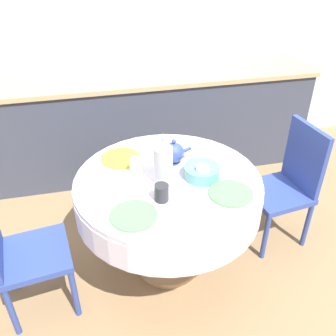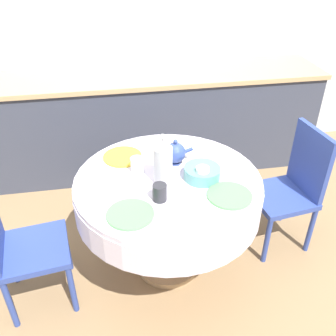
# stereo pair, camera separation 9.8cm
# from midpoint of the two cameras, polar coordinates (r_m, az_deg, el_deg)

# --- Properties ---
(ground_plane) EXTENTS (12.00, 12.00, 0.00)m
(ground_plane) POSITION_cam_midpoint_polar(r_m,az_deg,el_deg) (2.75, -1.06, -14.45)
(ground_plane) COLOR #8E704C
(wall_back) EXTENTS (7.00, 0.05, 2.60)m
(wall_back) POSITION_cam_midpoint_polar(r_m,az_deg,el_deg) (3.58, -7.34, 21.32)
(wall_back) COLOR silver
(wall_back) RESTS_ON ground_plane
(kitchen_counter) EXTENTS (3.24, 0.64, 0.93)m
(kitchen_counter) POSITION_cam_midpoint_polar(r_m,az_deg,el_deg) (3.54, -5.74, 6.92)
(kitchen_counter) COLOR #383D4C
(kitchen_counter) RESTS_ON ground_plane
(dining_table) EXTENTS (1.15, 1.15, 0.74)m
(dining_table) POSITION_cam_midpoint_polar(r_m,az_deg,el_deg) (2.33, -1.21, -4.31)
(dining_table) COLOR tan
(dining_table) RESTS_ON ground_plane
(chair_left) EXTENTS (0.45, 0.45, 0.91)m
(chair_left) POSITION_cam_midpoint_polar(r_m,az_deg,el_deg) (2.78, 16.90, -1.90)
(chair_left) COLOR #2D428E
(chair_left) RESTS_ON ground_plane
(chair_right) EXTENTS (0.45, 0.45, 0.91)m
(chair_right) POSITION_cam_midpoint_polar(r_m,az_deg,el_deg) (2.34, -23.21, -11.16)
(chair_right) COLOR #2D428E
(chair_right) RESTS_ON ground_plane
(plate_near_left) EXTENTS (0.25, 0.25, 0.01)m
(plate_near_left) POSITION_cam_midpoint_polar(r_m,az_deg,el_deg) (1.99, -6.69, -7.22)
(plate_near_left) COLOR #5BA85B
(plate_near_left) RESTS_ON dining_table
(cup_near_left) EXTENTS (0.08, 0.08, 0.10)m
(cup_near_left) POSITION_cam_midpoint_polar(r_m,az_deg,el_deg) (2.06, -2.35, -3.81)
(cup_near_left) COLOR #28282D
(cup_near_left) RESTS_ON dining_table
(plate_near_right) EXTENTS (0.25, 0.25, 0.01)m
(plate_near_right) POSITION_cam_midpoint_polar(r_m,az_deg,el_deg) (2.15, 8.24, -3.88)
(plate_near_right) COLOR #5BA85B
(plate_near_right) RESTS_ON dining_table
(cup_near_right) EXTENTS (0.08, 0.08, 0.10)m
(cup_near_right) POSITION_cam_midpoint_polar(r_m,az_deg,el_deg) (2.22, 4.00, -0.90)
(cup_near_right) COLOR white
(cup_near_right) RESTS_ON dining_table
(plate_far_left) EXTENTS (0.25, 0.25, 0.01)m
(plate_far_left) POSITION_cam_midpoint_polar(r_m,az_deg,el_deg) (2.47, -8.41, 1.51)
(plate_far_left) COLOR yellow
(plate_far_left) RESTS_ON dining_table
(cup_far_left) EXTENTS (0.08, 0.08, 0.10)m
(cup_far_left) POSITION_cam_midpoint_polar(r_m,az_deg,el_deg) (2.29, -6.05, 0.29)
(cup_far_left) COLOR white
(cup_far_left) RESTS_ON dining_table
(plate_far_right) EXTENTS (0.25, 0.25, 0.01)m
(plate_far_right) POSITION_cam_midpoint_polar(r_m,az_deg,el_deg) (2.53, 3.31, 2.78)
(plate_far_right) COLOR white
(plate_far_right) RESTS_ON dining_table
(cup_far_right) EXTENTS (0.08, 0.08, 0.10)m
(cup_far_right) POSITION_cam_midpoint_polar(r_m,az_deg,el_deg) (2.39, -0.14, 2.02)
(cup_far_right) COLOR #28282D
(cup_far_right) RESTS_ON dining_table
(coffee_carafe) EXTENTS (0.11, 0.11, 0.32)m
(coffee_carafe) POSITION_cam_midpoint_polar(r_m,az_deg,el_deg) (2.15, -2.04, 0.93)
(coffee_carafe) COLOR #B2B2B7
(coffee_carafe) RESTS_ON dining_table
(teapot) EXTENTS (0.18, 0.13, 0.17)m
(teapot) POSITION_cam_midpoint_polar(r_m,az_deg,el_deg) (2.36, -0.28, 2.35)
(teapot) COLOR #33478E
(teapot) RESTS_ON dining_table
(fruit_bowl) EXTENTS (0.22, 0.22, 0.07)m
(fruit_bowl) POSITION_cam_midpoint_polar(r_m,az_deg,el_deg) (2.26, 3.93, -0.60)
(fruit_bowl) COLOR #569993
(fruit_bowl) RESTS_ON dining_table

